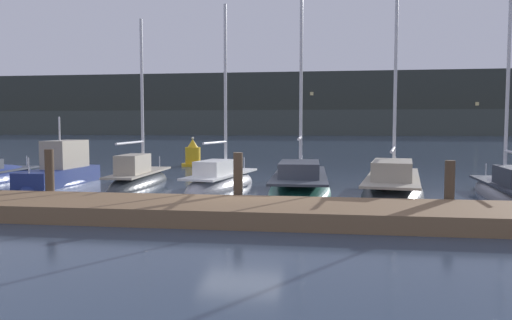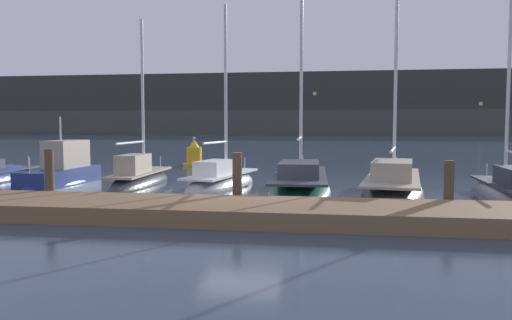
{
  "view_description": "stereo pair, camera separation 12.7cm",
  "coord_description": "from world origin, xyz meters",
  "px_view_note": "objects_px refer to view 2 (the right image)",
  "views": [
    {
      "loc": [
        2.64,
        -15.13,
        2.52
      ],
      "look_at": [
        0.0,
        3.17,
        1.2
      ],
      "focal_mm": 35.0,
      "sensor_mm": 36.0,
      "label": 1
    },
    {
      "loc": [
        2.77,
        -15.11,
        2.52
      ],
      "look_at": [
        0.0,
        3.17,
        1.2
      ],
      "focal_mm": 35.0,
      "sensor_mm": 36.0,
      "label": 2
    }
  ],
  "objects_px": {
    "sailboat_berth_3": "(139,182)",
    "sailboat_berth_4": "(221,185)",
    "sailboat_berth_6": "(393,191)",
    "sailboat_berth_7": "(510,195)",
    "sailboat_berth_5": "(300,188)",
    "channel_buoy": "(194,155)",
    "motorboat_berth_2": "(62,176)"
  },
  "relations": [
    {
      "from": "sailboat_berth_7",
      "to": "sailboat_berth_3",
      "type": "bearing_deg",
      "value": 174.05
    },
    {
      "from": "channel_buoy",
      "to": "sailboat_berth_6",
      "type": "bearing_deg",
      "value": -46.87
    },
    {
      "from": "motorboat_berth_2",
      "to": "channel_buoy",
      "type": "bearing_deg",
      "value": 73.41
    },
    {
      "from": "motorboat_berth_2",
      "to": "sailboat_berth_4",
      "type": "relative_size",
      "value": 0.62
    },
    {
      "from": "sailboat_berth_5",
      "to": "motorboat_berth_2",
      "type": "bearing_deg",
      "value": 174.73
    },
    {
      "from": "sailboat_berth_3",
      "to": "channel_buoy",
      "type": "relative_size",
      "value": 4.22
    },
    {
      "from": "sailboat_berth_6",
      "to": "sailboat_berth_7",
      "type": "height_order",
      "value": "sailboat_berth_6"
    },
    {
      "from": "sailboat_berth_7",
      "to": "channel_buoy",
      "type": "bearing_deg",
      "value": 141.93
    },
    {
      "from": "sailboat_berth_5",
      "to": "channel_buoy",
      "type": "relative_size",
      "value": 7.17
    },
    {
      "from": "sailboat_berth_5",
      "to": "sailboat_berth_6",
      "type": "distance_m",
      "value": 3.33
    },
    {
      "from": "sailboat_berth_5",
      "to": "channel_buoy",
      "type": "distance_m",
      "value": 12.99
    },
    {
      "from": "motorboat_berth_2",
      "to": "sailboat_berth_5",
      "type": "xyz_separation_m",
      "value": [
        10.06,
        -0.93,
        -0.19
      ]
    },
    {
      "from": "motorboat_berth_2",
      "to": "sailboat_berth_6",
      "type": "bearing_deg",
      "value": -5.09
    },
    {
      "from": "motorboat_berth_2",
      "to": "channel_buoy",
      "type": "height_order",
      "value": "motorboat_berth_2"
    },
    {
      "from": "sailboat_berth_5",
      "to": "channel_buoy",
      "type": "bearing_deg",
      "value": 123.16
    },
    {
      "from": "sailboat_berth_5",
      "to": "sailboat_berth_3",
      "type": "bearing_deg",
      "value": 170.65
    },
    {
      "from": "sailboat_berth_4",
      "to": "sailboat_berth_7",
      "type": "xyz_separation_m",
      "value": [
        10.38,
        -1.09,
        0.01
      ]
    },
    {
      "from": "sailboat_berth_6",
      "to": "channel_buoy",
      "type": "bearing_deg",
      "value": 133.13
    },
    {
      "from": "sailboat_berth_4",
      "to": "sailboat_berth_5",
      "type": "height_order",
      "value": "sailboat_berth_5"
    },
    {
      "from": "sailboat_berth_6",
      "to": "sailboat_berth_7",
      "type": "relative_size",
      "value": 1.41
    },
    {
      "from": "motorboat_berth_2",
      "to": "sailboat_berth_7",
      "type": "distance_m",
      "value": 17.32
    },
    {
      "from": "sailboat_berth_6",
      "to": "sailboat_berth_7",
      "type": "xyz_separation_m",
      "value": [
        3.89,
        -0.08,
        -0.02
      ]
    },
    {
      "from": "sailboat_berth_6",
      "to": "sailboat_berth_7",
      "type": "bearing_deg",
      "value": -1.23
    },
    {
      "from": "sailboat_berth_3",
      "to": "sailboat_berth_4",
      "type": "distance_m",
      "value": 3.56
    },
    {
      "from": "sailboat_berth_3",
      "to": "sailboat_berth_6",
      "type": "height_order",
      "value": "sailboat_berth_6"
    },
    {
      "from": "sailboat_berth_4",
      "to": "motorboat_berth_2",
      "type": "bearing_deg",
      "value": 178.49
    },
    {
      "from": "sailboat_berth_3",
      "to": "sailboat_berth_5",
      "type": "relative_size",
      "value": 0.59
    },
    {
      "from": "motorboat_berth_2",
      "to": "sailboat_berth_7",
      "type": "bearing_deg",
      "value": -4.22
    },
    {
      "from": "sailboat_berth_6",
      "to": "sailboat_berth_5",
      "type": "bearing_deg",
      "value": 175.47
    },
    {
      "from": "sailboat_berth_3",
      "to": "sailboat_berth_4",
      "type": "relative_size",
      "value": 0.94
    },
    {
      "from": "motorboat_berth_2",
      "to": "sailboat_berth_6",
      "type": "xyz_separation_m",
      "value": [
        13.38,
        -1.19,
        -0.2
      ]
    },
    {
      "from": "sailboat_berth_3",
      "to": "channel_buoy",
      "type": "height_order",
      "value": "sailboat_berth_3"
    }
  ]
}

